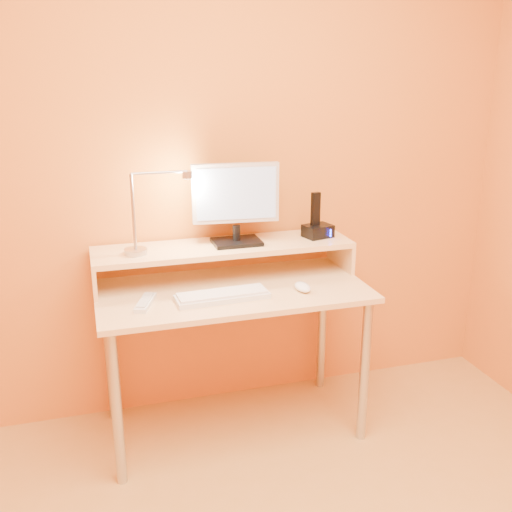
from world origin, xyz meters
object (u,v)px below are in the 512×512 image
object	(u,v)px
phone_dock	(318,231)
mouse	(303,287)
monitor_panel	(236,193)
keyboard	(222,297)
remote_control	(145,303)
lamp_base	(136,251)

from	to	relation	value
phone_dock	mouse	distance (m)	0.37
monitor_panel	keyboard	xyz separation A→B (m)	(-0.13, -0.27, -0.39)
keyboard	remote_control	distance (m)	0.32
lamp_base	remote_control	xyz separation A→B (m)	(0.01, -0.20, -0.16)
monitor_panel	keyboard	distance (m)	0.49
lamp_base	mouse	xyz separation A→B (m)	(0.69, -0.24, -0.15)
keyboard	mouse	world-z (taller)	mouse
monitor_panel	mouse	size ratio (longest dim) A/B	3.68
keyboard	mouse	xyz separation A→B (m)	(0.36, -0.01, 0.01)
phone_dock	mouse	xyz separation A→B (m)	(-0.18, -0.27, -0.17)
mouse	remote_control	xyz separation A→B (m)	(-0.68, 0.04, -0.01)
phone_dock	keyboard	xyz separation A→B (m)	(-0.54, -0.26, -0.18)
monitor_panel	mouse	distance (m)	0.52
lamp_base	remote_control	world-z (taller)	lamp_base
lamp_base	mouse	size ratio (longest dim) A/B	0.92
lamp_base	phone_dock	bearing A→B (deg)	1.97
phone_dock	mouse	world-z (taller)	phone_dock
mouse	remote_control	size ratio (longest dim) A/B	0.57
phone_dock	keyboard	bearing A→B (deg)	-168.03
monitor_panel	mouse	world-z (taller)	monitor_panel
lamp_base	keyboard	size ratio (longest dim) A/B	0.25
phone_dock	mouse	size ratio (longest dim) A/B	1.20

